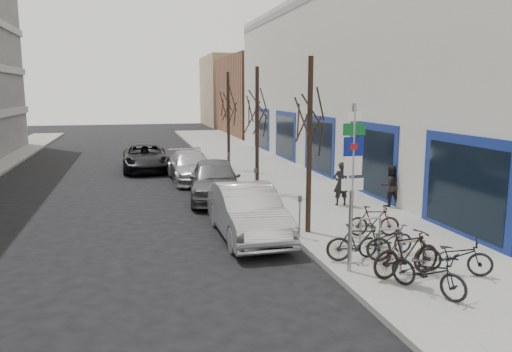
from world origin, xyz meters
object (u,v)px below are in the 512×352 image
meter_back (229,162)px  pedestrian_near (341,184)px  bike_far_inner (374,221)px  tree_far (228,98)px  tree_mid (257,100)px  bike_rack (390,240)px  tree_near (310,104)px  bike_near_right (407,253)px  bike_far_curb (455,252)px  parked_car_back (191,167)px  bike_mid_inner (359,242)px  bike_mid_curb (386,237)px  parked_car_front (247,212)px  parked_car_mid (215,180)px  pedestrian_far (390,185)px  highway_sign_pole (352,178)px  meter_mid (255,181)px  lane_car (145,158)px  meter_front (300,212)px  bike_near_left (428,268)px

meter_back → pedestrian_near: (2.92, -7.31, 0.07)m
bike_far_inner → tree_far: bearing=21.4°
tree_mid → bike_rack: bearing=-82.7°
tree_near → bike_near_right: (0.95, -4.16, -3.38)m
tree_mid → tree_far: (0.00, 6.50, 0.00)m
meter_back → bike_far_curb: (2.62, -14.76, -0.24)m
parked_car_back → bike_mid_inner: bearing=-80.7°
meter_back → bike_mid_curb: (1.68, -13.13, -0.27)m
tree_near → bike_mid_inner: (0.32, -2.93, -3.44)m
tree_mid → parked_car_front: size_ratio=1.12×
parked_car_mid → pedestrian_far: 7.00m
tree_far → parked_car_back: size_ratio=1.08×
bike_near_right → highway_sign_pole: bearing=52.8°
pedestrian_near → parked_car_front: bearing=35.7°
meter_back → pedestrian_far: (4.65, -7.93, 0.03)m
bike_far_curb → bike_far_inner: (-0.41, 3.34, -0.05)m
bike_mid_inner → tree_near: bearing=21.0°
pedestrian_far → bike_mid_curb: bearing=61.9°
parked_car_front → bike_rack: bearing=-47.5°
parked_car_front → bike_far_inner: bearing=-20.1°
bike_rack → tree_far: 16.31m
tree_mid → meter_mid: tree_mid is taller
bike_mid_inner → parked_car_front: parked_car_front is taller
lane_car → tree_near: bearing=-73.2°
bike_far_curb → parked_car_back: (-4.56, 14.84, 0.06)m
meter_back → parked_car_back: (-1.94, 0.08, -0.18)m
tree_mid → tree_far: size_ratio=1.00×
tree_mid → meter_front: 7.70m
bike_near_left → bike_mid_curb: 2.54m
bike_near_right → bike_mid_inner: (-0.63, 1.23, -0.06)m
parked_car_back → pedestrian_far: bearing=-52.6°
tree_near → bike_mid_inner: bearing=-83.8°
bike_far_inner → pedestrian_far: (2.44, 3.49, 0.33)m
bike_near_left → pedestrian_near: (1.59, 8.34, 0.28)m
parked_car_front → bike_far_curb: bearing=-49.6°
bike_mid_inner → pedestrian_far: 6.74m
bike_mid_inner → parked_car_front: bearing=48.4°
meter_front → bike_mid_curb: size_ratio=0.78×
bike_near_left → bike_mid_inner: bearing=78.6°
highway_sign_pole → tree_mid: bearing=88.9°
bike_near_left → lane_car: 20.53m
lane_car → bike_near_left: bearing=-75.1°
tree_mid → bike_far_inner: tree_mid is taller
tree_far → bike_mid_inner: (0.32, -15.93, -3.44)m
meter_front → pedestrian_near: size_ratio=0.76×
meter_mid → parked_car_mid: size_ratio=0.25×
tree_far → bike_near_left: (0.88, -18.15, -3.40)m
bike_rack → tree_near: tree_near is taller
tree_mid → highway_sign_pole: bearing=-91.1°
parked_car_front → pedestrian_near: pedestrian_near is taller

